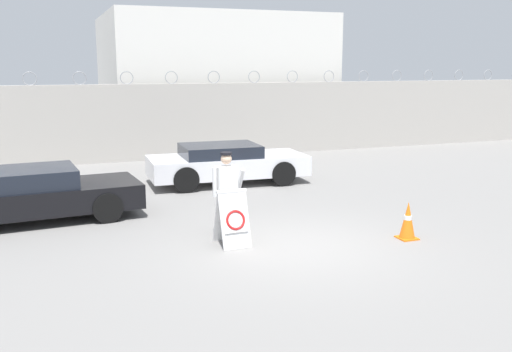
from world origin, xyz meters
name	(u,v)px	position (x,y,z in m)	size (l,w,h in m)	color
ground_plane	(297,247)	(0.00, 0.00, 0.00)	(90.00, 90.00, 0.00)	gray
perimeter_wall	(173,121)	(0.00, 11.15, 1.39)	(36.00, 0.30, 3.22)	#ADA8A0
building_block	(211,79)	(2.80, 15.81, 2.77)	(9.26, 7.71, 5.54)	silver
barricade_sign	(232,218)	(-1.14, 0.53, 0.55)	(0.61, 0.72, 1.10)	white
security_guard	(227,190)	(-1.04, 1.19, 0.96)	(0.65, 0.37, 1.73)	#514C42
traffic_cone_near	(408,221)	(2.28, -0.30, 0.38)	(0.37, 0.37, 0.76)	orange
parked_car_front_coupe	(34,194)	(-4.75, 3.75, 0.61)	(4.63, 2.19, 1.20)	black
parked_car_rear_sedan	(226,163)	(0.50, 6.18, 0.61)	(4.64, 2.09, 1.16)	black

